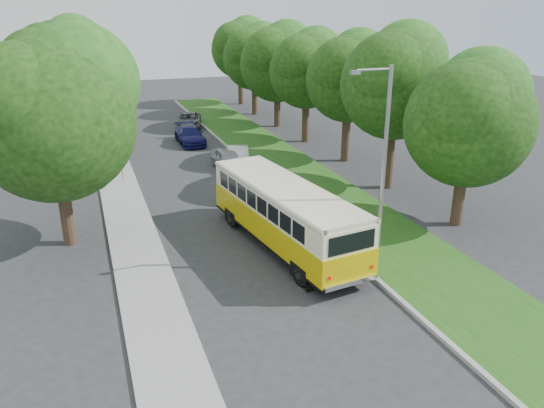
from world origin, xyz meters
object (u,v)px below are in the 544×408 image
object	(u,v)px
car_blue	(190,135)
car_grey	(189,120)
lamppost_near	(382,163)
car_white	(238,157)
vintage_bus	(285,216)
car_silver	(228,159)
lamppost_far	(108,104)

from	to	relation	value
car_blue	car_grey	world-z (taller)	car_blue
lamppost_near	car_white	distance (m)	16.10
vintage_bus	car_silver	bearing A→B (deg)	78.25
vintage_bus	car_white	world-z (taller)	vintage_bus
car_white	car_blue	world-z (taller)	car_blue
lamppost_near	vintage_bus	world-z (taller)	lamppost_near
car_silver	car_blue	xyz separation A→B (m)	(-0.94, 7.59, 0.01)
lamppost_far	car_grey	xyz separation A→B (m)	(7.05, 10.14, -3.48)
car_silver	car_grey	distance (m)	13.35
car_grey	vintage_bus	bearing A→B (deg)	-79.08
lamppost_near	car_silver	bearing A→B (deg)	97.43
vintage_bus	car_blue	xyz separation A→B (m)	(-0.09, 20.00, -0.81)
car_silver	car_white	bearing A→B (deg)	20.55
car_white	car_grey	size ratio (longest dim) A/B	0.86
car_blue	car_grey	bearing A→B (deg)	79.23
lamppost_far	car_blue	bearing A→B (deg)	36.17
lamppost_far	car_silver	distance (m)	8.38
car_blue	vintage_bus	bearing A→B (deg)	-89.97
car_blue	car_silver	bearing A→B (deg)	-83.18
car_blue	car_grey	xyz separation A→B (m)	(1.07, 5.77, -0.02)
car_silver	lamppost_near	bearing A→B (deg)	-85.18
lamppost_near	vintage_bus	distance (m)	4.97
vintage_bus	car_grey	xyz separation A→B (m)	(0.98, 25.77, -0.83)
vintage_bus	car_grey	size ratio (longest dim) A/B	2.16
lamppost_near	car_silver	distance (m)	15.86
vintage_bus	lamppost_far	bearing A→B (deg)	103.35
lamppost_near	car_silver	xyz separation A→B (m)	(-1.99, 15.28, -3.72)
car_silver	car_grey	bearing A→B (deg)	86.82
lamppost_far	car_grey	size ratio (longest dim) A/B	1.65
lamppost_near	car_white	xyz separation A→B (m)	(-1.21, 15.62, -3.72)
lamppost_far	vintage_bus	bearing A→B (deg)	-68.79
car_blue	lamppost_far	bearing A→B (deg)	-144.06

